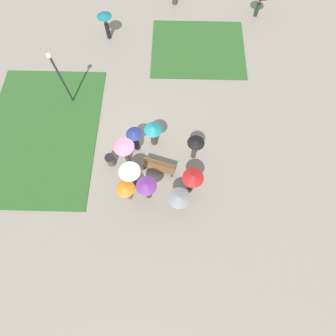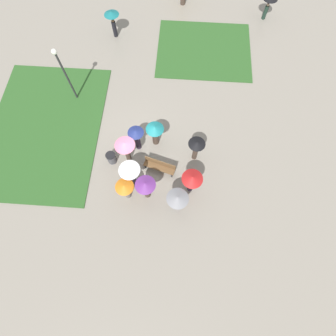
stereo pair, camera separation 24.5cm
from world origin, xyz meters
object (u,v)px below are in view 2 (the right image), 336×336
object	(u,v)px
crowd_person_red	(192,180)
lamp_post	(63,69)
crowd_person_navy	(137,137)
lone_walker_far_path	(112,19)
trash_bin	(112,158)
crowd_person_black	(196,147)
crowd_person_white	(130,173)
park_bench	(160,166)
crowd_person_teal	(155,132)
crowd_person_purple	(146,187)
crowd_person_orange	(125,188)
crowd_person_pink	(125,147)
lone_walker_near_lawn	(270,1)
crowd_person_grey	(177,200)

from	to	relation	value
crowd_person_red	lamp_post	bearing A→B (deg)	29.74
crowd_person_navy	lone_walker_far_path	world-z (taller)	lone_walker_far_path
trash_bin	crowd_person_black	size ratio (longest dim) A/B	0.41
lamp_post	crowd_person_white	bearing A→B (deg)	-51.73
park_bench	crowd_person_teal	bearing A→B (deg)	118.34
crowd_person_black	crowd_person_purple	world-z (taller)	crowd_person_purple
lamp_post	lone_walker_far_path	bearing A→B (deg)	73.15
crowd_person_orange	crowd_person_navy	bearing A→B (deg)	7.32
park_bench	crowd_person_purple	xyz separation A→B (m)	(-0.57, -1.63, 0.94)
lamp_post	crowd_person_pink	xyz separation A→B (m)	(4.04, -4.24, -1.07)
crowd_person_red	lone_walker_far_path	world-z (taller)	crowd_person_red
park_bench	crowd_person_black	size ratio (longest dim) A/B	0.99
trash_bin	park_bench	bearing A→B (deg)	-6.82
crowd_person_red	lone_walker_near_lawn	xyz separation A→B (m)	(5.21, 14.41, -0.12)
lamp_post	crowd_person_white	distance (m)	7.32
lamp_post	lone_walker_far_path	size ratio (longest dim) A/B	2.08
crowd_person_black	crowd_person_teal	xyz separation A→B (m)	(-2.39, 0.89, -0.11)
crowd_person_white	crowd_person_teal	world-z (taller)	crowd_person_white
crowd_person_teal	crowd_person_orange	xyz separation A→B (m)	(-1.26, -3.55, 0.03)
crowd_person_white	crowd_person_grey	distance (m)	2.92
crowd_person_black	lone_walker_near_lawn	world-z (taller)	crowd_person_black
lamp_post	crowd_person_grey	world-z (taller)	lamp_post
crowd_person_red	crowd_person_orange	distance (m)	3.53
park_bench	crowd_person_grey	distance (m)	2.56
crowd_person_white	crowd_person_black	xyz separation A→B (m)	(3.49, 1.78, 0.04)
crowd_person_pink	lone_walker_far_path	xyz separation A→B (m)	(-2.27, 10.08, -0.12)
crowd_person_teal	crowd_person_white	bearing A→B (deg)	152.13
crowd_person_teal	crowd_person_pink	bearing A→B (deg)	123.89
crowd_person_black	lone_walker_near_lawn	bearing A→B (deg)	-96.61
crowd_person_red	crowd_person_grey	size ratio (longest dim) A/B	1.14
park_bench	crowd_person_white	distance (m)	1.92
crowd_person_navy	crowd_person_black	bearing A→B (deg)	107.99
park_bench	crowd_person_purple	bearing A→B (deg)	-93.33
park_bench	crowd_person_navy	world-z (taller)	crowd_person_navy
park_bench	crowd_person_red	distance (m)	2.39
crowd_person_pink	crowd_person_white	bearing A→B (deg)	-84.94
lamp_post	crowd_person_navy	bearing A→B (deg)	-36.88
crowd_person_pink	crowd_person_orange	bearing A→B (deg)	-95.06
crowd_person_purple	crowd_person_grey	distance (m)	1.78
crowd_person_pink	crowd_person_black	bearing A→B (deg)	-6.34
crowd_person_navy	trash_bin	bearing A→B (deg)	-28.67
crowd_person_grey	lone_walker_near_lawn	xyz separation A→B (m)	(5.91, 15.45, 0.18)
crowd_person_pink	crowd_person_purple	world-z (taller)	crowd_person_pink
park_bench	trash_bin	xyz separation A→B (m)	(-2.88, 0.34, -0.08)
crowd_person_white	crowd_person_red	size ratio (longest dim) A/B	0.96
crowd_person_red	crowd_person_black	bearing A→B (deg)	-28.04
crowd_person_orange	lone_walker_near_lawn	size ratio (longest dim) A/B	0.98
crowd_person_white	crowd_person_teal	bearing A→B (deg)	99.76
trash_bin	crowd_person_purple	world-z (taller)	crowd_person_purple
crowd_person_navy	lone_walker_far_path	distance (m)	9.65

